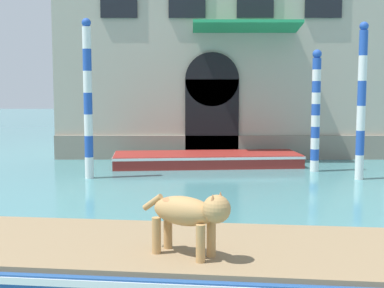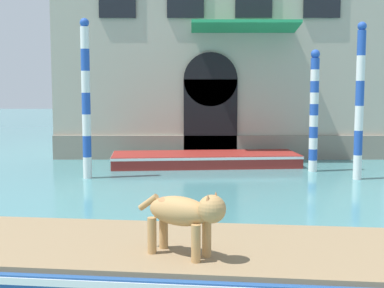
{
  "view_description": "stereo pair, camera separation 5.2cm",
  "coord_description": "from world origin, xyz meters",
  "px_view_note": "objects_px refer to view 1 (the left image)",
  "views": [
    {
      "loc": [
        -2.58,
        -0.34,
        2.58
      ],
      "look_at": [
        -2.56,
        12.32,
        1.2
      ],
      "focal_mm": 50.0,
      "sensor_mm": 36.0,
      "label": 1
    },
    {
      "loc": [
        -2.53,
        -0.34,
        2.58
      ],
      "look_at": [
        -2.56,
        12.32,
        1.2
      ],
      "focal_mm": 50.0,
      "sensor_mm": 36.0,
      "label": 2
    }
  ],
  "objects_px": {
    "mooring_pole_0": "(315,110)",
    "mooring_pole_1": "(87,99)",
    "mooring_pole_2": "(360,101)",
    "dog_on_deck": "(189,213)",
    "boat_foreground": "(142,264)",
    "boat_moored_near_palazzo": "(206,159)"
  },
  "relations": [
    {
      "from": "boat_foreground",
      "to": "mooring_pole_0",
      "type": "distance_m",
      "value": 10.49
    },
    {
      "from": "mooring_pole_0",
      "to": "mooring_pole_1",
      "type": "distance_m",
      "value": 6.72
    },
    {
      "from": "boat_moored_near_palazzo",
      "to": "mooring_pole_0",
      "type": "height_order",
      "value": "mooring_pole_0"
    },
    {
      "from": "mooring_pole_2",
      "to": "boat_moored_near_palazzo",
      "type": "bearing_deg",
      "value": 148.35
    },
    {
      "from": "dog_on_deck",
      "to": "mooring_pole_1",
      "type": "relative_size",
      "value": 0.24
    },
    {
      "from": "mooring_pole_0",
      "to": "mooring_pole_1",
      "type": "height_order",
      "value": "mooring_pole_1"
    },
    {
      "from": "dog_on_deck",
      "to": "mooring_pole_2",
      "type": "relative_size",
      "value": 0.24
    },
    {
      "from": "mooring_pole_2",
      "to": "dog_on_deck",
      "type": "bearing_deg",
      "value": -118.5
    },
    {
      "from": "mooring_pole_0",
      "to": "boat_foreground",
      "type": "bearing_deg",
      "value": -114.71
    },
    {
      "from": "dog_on_deck",
      "to": "boat_moored_near_palazzo",
      "type": "height_order",
      "value": "dog_on_deck"
    },
    {
      "from": "mooring_pole_0",
      "to": "mooring_pole_1",
      "type": "xyz_separation_m",
      "value": [
        -6.6,
        -1.2,
        0.38
      ]
    },
    {
      "from": "mooring_pole_1",
      "to": "boat_foreground",
      "type": "bearing_deg",
      "value": -74.65
    },
    {
      "from": "dog_on_deck",
      "to": "mooring_pole_1",
      "type": "xyz_separation_m",
      "value": [
        -2.86,
        8.78,
        1.11
      ]
    },
    {
      "from": "mooring_pole_0",
      "to": "mooring_pole_2",
      "type": "height_order",
      "value": "mooring_pole_2"
    },
    {
      "from": "dog_on_deck",
      "to": "mooring_pole_2",
      "type": "xyz_separation_m",
      "value": [
        4.66,
        8.59,
        1.05
      ]
    },
    {
      "from": "mooring_pole_0",
      "to": "mooring_pole_1",
      "type": "bearing_deg",
      "value": -169.67
    },
    {
      "from": "mooring_pole_1",
      "to": "mooring_pole_2",
      "type": "relative_size",
      "value": 1.03
    },
    {
      "from": "dog_on_deck",
      "to": "mooring_pole_2",
      "type": "height_order",
      "value": "mooring_pole_2"
    },
    {
      "from": "mooring_pole_0",
      "to": "mooring_pole_2",
      "type": "distance_m",
      "value": 1.7
    },
    {
      "from": "boat_foreground",
      "to": "mooring_pole_0",
      "type": "relative_size",
      "value": 1.98
    },
    {
      "from": "dog_on_deck",
      "to": "boat_foreground",
      "type": "bearing_deg",
      "value": 169.38
    },
    {
      "from": "dog_on_deck",
      "to": "mooring_pole_2",
      "type": "bearing_deg",
      "value": 93.54
    }
  ]
}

